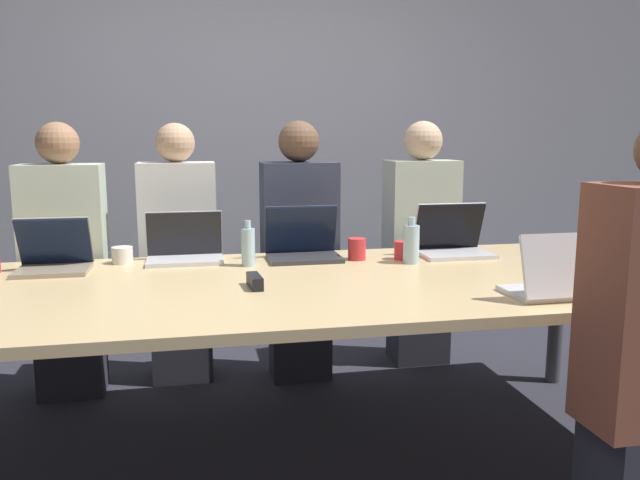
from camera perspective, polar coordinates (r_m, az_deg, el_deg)
The scene contains 18 objects.
ground_plane at distance 2.82m, azimuth -2.72°, elevation -18.59°, with size 24.00×24.00×0.00m, color #2D2D38.
curtain_wall at distance 4.48m, azimuth -6.86°, elevation 10.35°, with size 12.00×0.06×2.80m.
conference_table at distance 2.57m, azimuth -2.84°, elevation -4.96°, with size 3.42×1.29×0.74m.
laptop_far_left at distance 2.97m, azimuth -23.18°, elevation -1.32°, with size 0.31×0.25×0.24m.
person_far_left at distance 3.41m, azimuth -22.20°, elevation -2.22°, with size 0.40×0.24×1.40m.
laptop_far_center at distance 3.02m, azimuth -1.60°, elevation -0.32°, with size 0.35×0.25×0.25m.
person_far_center at distance 3.39m, azimuth -1.90°, elevation -1.43°, with size 0.40×0.24×1.41m.
cup_far_center at distance 2.99m, azimuth 3.39°, elevation -0.83°, with size 0.09×0.09×0.10m.
bottle_far_center at distance 2.85m, azimuth -6.58°, elevation -0.58°, with size 0.06×0.06×0.21m.
laptop_far_midleft at distance 3.03m, azimuth -12.26°, elevation -0.61°, with size 0.36×0.22×0.23m.
person_far_midleft at distance 3.45m, azimuth -12.73°, elevation -1.60°, with size 0.40×0.24×1.40m.
cup_far_midleft at distance 3.04m, azimuth -17.62°, elevation -1.33°, with size 0.10×0.10×0.08m.
laptop_far_right at distance 3.18m, azimuth 11.96°, elevation 0.00°, with size 0.36×0.26×0.26m.
person_far_right at distance 3.69m, azimuth 9.14°, elevation -0.61°, with size 0.40×0.24×1.41m.
cup_far_right at distance 3.02m, azimuth 7.61°, elevation -0.94°, with size 0.09×0.09×0.09m.
bottle_far_right at distance 2.93m, azimuth 8.34°, elevation -0.31°, with size 0.08×0.08×0.22m.
laptop_near_right at distance 2.44m, azimuth 20.72°, elevation -3.36°, with size 0.32×0.24×0.24m.
stapler at distance 2.46m, azimuth -5.98°, elevation -3.78°, with size 0.06×0.15×0.05m.
Camera 1 is at (-0.37, -2.46, 1.33)m, focal length 35.00 mm.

